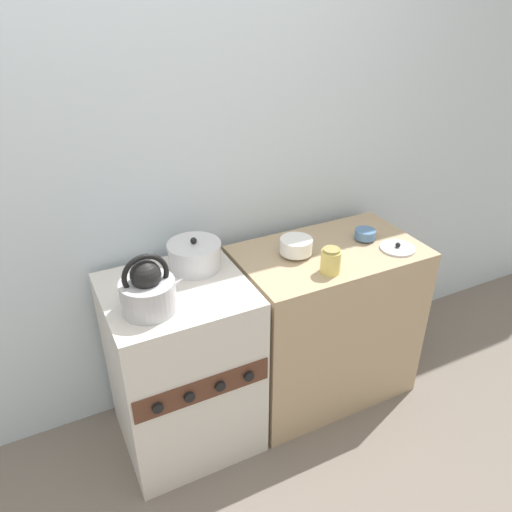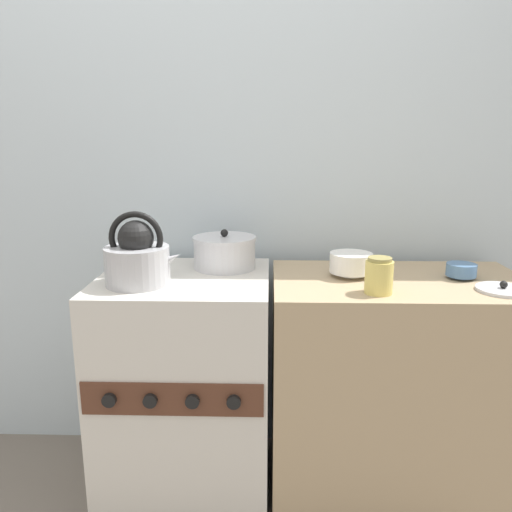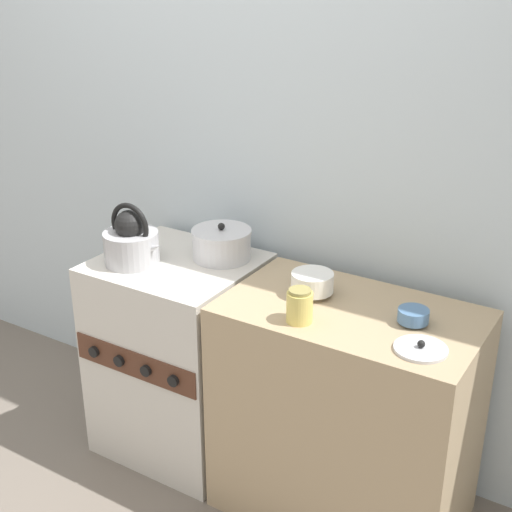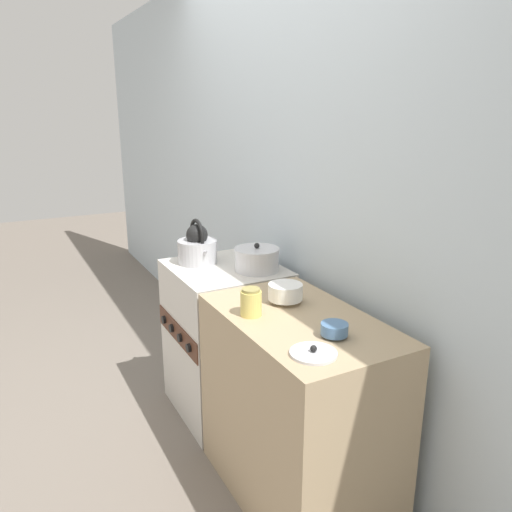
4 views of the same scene
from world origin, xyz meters
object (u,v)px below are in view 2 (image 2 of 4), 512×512
stove (187,386)px  loose_pot_lid (503,289)px  kettle (138,258)px  cooking_pot (225,252)px  enamel_bowl (351,263)px  storage_jar (379,276)px  small_ceramic_bowl (461,270)px

stove → loose_pot_lid: (1.04, -0.14, 0.43)m
kettle → cooking_pot: kettle is taller
kettle → cooking_pot: size_ratio=1.11×
enamel_bowl → storage_jar: (0.06, -0.20, 0.01)m
stove → loose_pot_lid: size_ratio=5.12×
small_ceramic_bowl → storage_jar: (-0.32, -0.18, 0.03)m
enamel_bowl → small_ceramic_bowl: bearing=-2.8°
kettle → loose_pot_lid: size_ratio=1.58×
small_ceramic_bowl → enamel_bowl: bearing=177.2°
kettle → stove: bearing=36.8°
kettle → storage_jar: kettle is taller
storage_jar → loose_pot_lid: storage_jar is taller
stove → cooking_pot: cooking_pot is taller
storage_jar → loose_pot_lid: bearing=4.4°
enamel_bowl → loose_pot_lid: enamel_bowl is taller
cooking_pot → loose_pot_lid: (0.91, -0.27, -0.05)m
kettle → small_ceramic_bowl: (1.09, 0.10, -0.06)m
stove → cooking_pot: (0.13, 0.12, 0.48)m
cooking_pot → storage_jar: bearing=-30.4°
stove → small_ceramic_bowl: size_ratio=8.35×
enamel_bowl → small_ceramic_bowl: enamel_bowl is taller
cooking_pot → small_ceramic_bowl: size_ratio=2.32×
cooking_pot → enamel_bowl: bearing=-12.7°
cooking_pot → enamel_bowl: cooking_pot is taller
kettle → cooking_pot: 0.35m
small_ceramic_bowl → cooking_pot: bearing=171.7°
kettle → storage_jar: size_ratio=2.26×
stove → storage_jar: storage_jar is taller
kettle → enamel_bowl: bearing=9.4°
cooking_pot → enamel_bowl: 0.46m
stove → small_ceramic_bowl: small_ceramic_bowl is taller
loose_pot_lid → small_ceramic_bowl: bearing=118.5°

